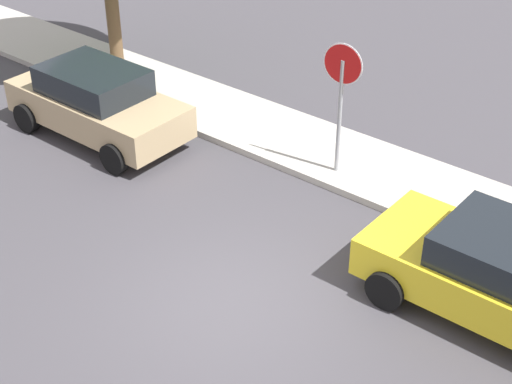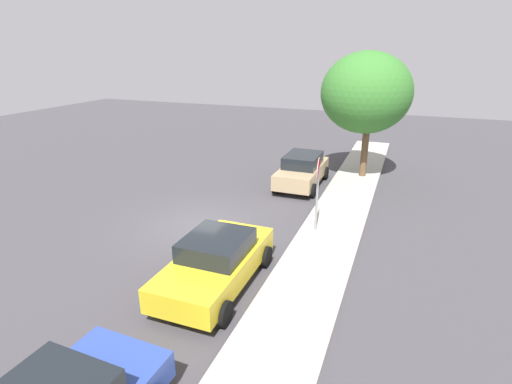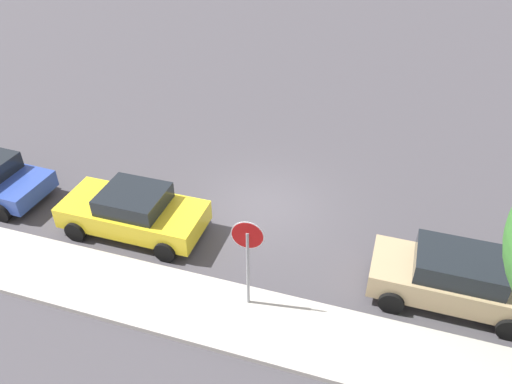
# 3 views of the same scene
# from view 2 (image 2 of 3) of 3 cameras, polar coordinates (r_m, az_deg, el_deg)

# --- Properties ---
(ground_plane) EXTENTS (60.00, 60.00, 0.00)m
(ground_plane) POSITION_cam_2_polar(r_m,az_deg,el_deg) (15.07, -8.03, -4.72)
(ground_plane) COLOR #423F44
(sidewalk_curb) EXTENTS (32.00, 2.13, 0.14)m
(sidewalk_curb) POSITION_cam_2_polar(r_m,az_deg,el_deg) (13.57, 9.81, -7.41)
(sidewalk_curb) COLOR #B2ADA3
(sidewalk_curb) RESTS_ON ground_plane
(stop_sign) EXTENTS (0.80, 0.10, 2.78)m
(stop_sign) POSITION_cam_2_polar(r_m,az_deg,el_deg) (13.74, 8.82, 1.38)
(stop_sign) COLOR gray
(stop_sign) RESTS_ON ground_plane
(parked_car_yellow) EXTENTS (4.31, 2.07, 1.46)m
(parked_car_yellow) POSITION_cam_2_polar(r_m,az_deg,el_deg) (11.11, -5.72, -9.84)
(parked_car_yellow) COLOR yellow
(parked_car_yellow) RESTS_ON ground_plane
(parked_car_tan) EXTENTS (4.08, 1.95, 1.54)m
(parked_car_tan) POSITION_cam_2_polar(r_m,az_deg,el_deg) (19.01, 6.61, 3.16)
(parked_car_tan) COLOR tan
(parked_car_tan) RESTS_ON ground_plane
(street_tree_near_corner) EXTENTS (4.26, 4.26, 6.13)m
(street_tree_near_corner) POSITION_cam_2_polar(r_m,az_deg,el_deg) (20.11, 15.45, 13.47)
(street_tree_near_corner) COLOR brown
(street_tree_near_corner) RESTS_ON ground_plane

